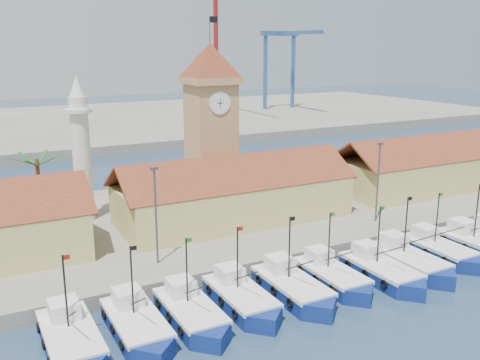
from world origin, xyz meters
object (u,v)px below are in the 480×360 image
boat_0 (72,342)px  boat_5 (333,278)px  clock_tower (211,122)px  minaret (81,149)px

boat_0 → boat_5: 22.79m
boat_0 → boat_5: boat_0 is taller
boat_5 → clock_tower: size_ratio=0.41×
minaret → boat_5: bearing=-56.7°
boat_5 → minaret: bearing=123.3°
boat_5 → clock_tower: 25.49m
boat_5 → minaret: (-16.32, 24.85, 9.01)m
clock_tower → minaret: 15.30m
boat_0 → clock_tower: size_ratio=0.43×
boat_0 → boat_5: bearing=0.2°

